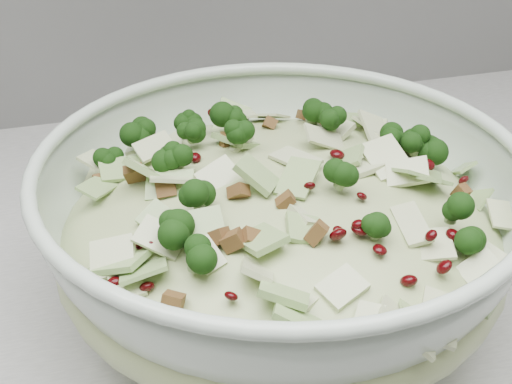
% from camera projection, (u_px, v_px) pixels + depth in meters
% --- Properties ---
extents(mixing_bowl, '(0.34, 0.34, 0.13)m').
position_uv_depth(mixing_bowl, '(280.00, 235.00, 0.50)').
color(mixing_bowl, beige).
rests_on(mixing_bowl, counter).
extents(salad, '(0.32, 0.32, 0.13)m').
position_uv_depth(salad, '(281.00, 210.00, 0.49)').
color(salad, '#A9B97E').
rests_on(salad, mixing_bowl).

